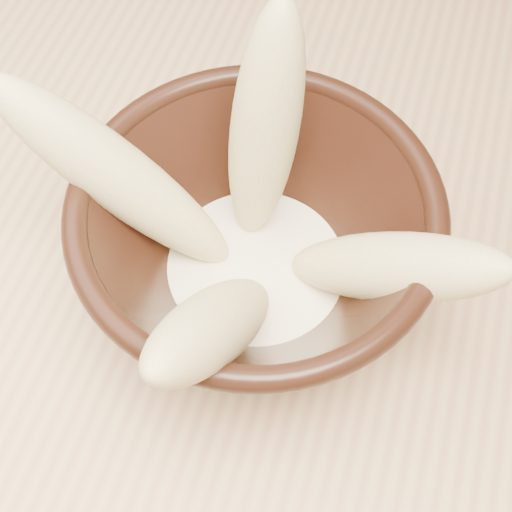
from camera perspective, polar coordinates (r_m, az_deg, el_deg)
The scene contains 7 objects.
table at distance 0.65m, azimuth -13.54°, elevation 6.91°, with size 1.20×0.80×0.75m.
bowl at distance 0.42m, azimuth 0.00°, elevation 0.67°, with size 0.21×0.21×0.11m.
milk_puddle at distance 0.44m, azimuth -0.00°, elevation -1.19°, with size 0.12×0.12×0.02m, color #F7E7C6.
banana_upright at distance 0.40m, azimuth 0.70°, elevation 10.10°, with size 0.04×0.04×0.16m, color #CABB77.
banana_left at distance 0.41m, azimuth -10.95°, elevation 6.23°, with size 0.04×0.04×0.17m, color #CABB77.
banana_right at distance 0.39m, azimuth 10.69°, elevation -0.86°, with size 0.04×0.04×0.15m, color #CABB77.
banana_front at distance 0.36m, azimuth -3.38°, elevation -5.64°, with size 0.04×0.04×0.15m, color #CABB77.
Camera 1 is at (0.26, -0.33, 1.17)m, focal length 50.00 mm.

